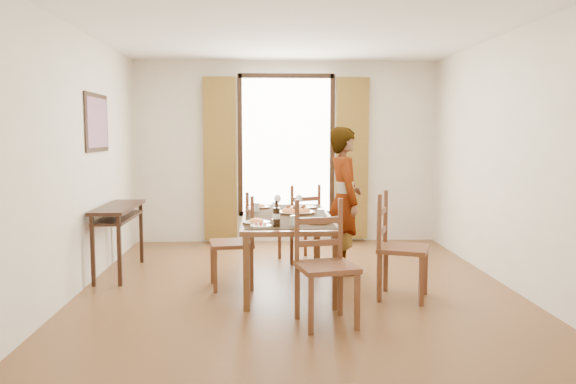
{
  "coord_description": "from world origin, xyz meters",
  "views": [
    {
      "loc": [
        -0.37,
        -5.91,
        1.63
      ],
      "look_at": [
        -0.08,
        0.1,
        1.0
      ],
      "focal_mm": 35.0,
      "sensor_mm": 36.0,
      "label": 1
    }
  ],
  "objects_px": {
    "console_table": "(118,215)",
    "dining_table": "(287,221)",
    "man": "(344,200)",
    "pasta_platter": "(296,209)"
  },
  "relations": [
    {
      "from": "console_table",
      "to": "man",
      "type": "distance_m",
      "value": 2.63
    },
    {
      "from": "dining_table",
      "to": "man",
      "type": "height_order",
      "value": "man"
    },
    {
      "from": "console_table",
      "to": "pasta_platter",
      "type": "relative_size",
      "value": 3.0
    },
    {
      "from": "dining_table",
      "to": "man",
      "type": "relative_size",
      "value": 1.15
    },
    {
      "from": "dining_table",
      "to": "pasta_platter",
      "type": "relative_size",
      "value": 4.9
    },
    {
      "from": "console_table",
      "to": "dining_table",
      "type": "distance_m",
      "value": 2.01
    },
    {
      "from": "pasta_platter",
      "to": "console_table",
      "type": "bearing_deg",
      "value": 167.8
    },
    {
      "from": "man",
      "to": "dining_table",
      "type": "bearing_deg",
      "value": 119.99
    },
    {
      "from": "man",
      "to": "pasta_platter",
      "type": "bearing_deg",
      "value": 117.89
    },
    {
      "from": "console_table",
      "to": "pasta_platter",
      "type": "height_order",
      "value": "pasta_platter"
    }
  ]
}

